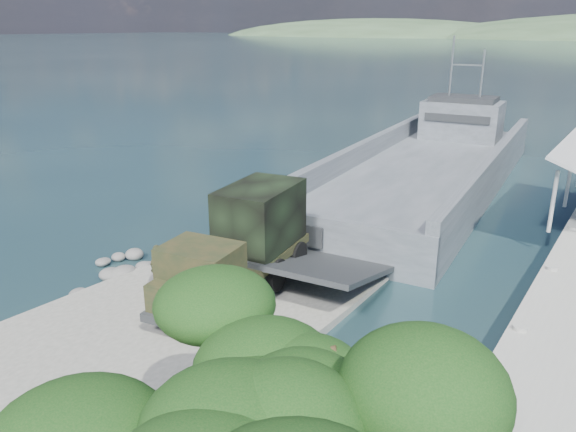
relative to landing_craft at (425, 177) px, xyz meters
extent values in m
plane|color=#173037|center=(-0.89, -23.14, -0.91)|extent=(1400.00, 1400.00, 0.00)
cube|color=slate|center=(-0.89, -24.14, -0.66)|extent=(10.00, 18.00, 0.50)
cube|color=#494F56|center=(-0.02, 0.25, -0.43)|extent=(12.44, 32.63, 2.66)
cube|color=#494F56|center=(-4.47, -0.16, 1.53)|extent=(3.55, 31.81, 1.38)
cube|color=#494F56|center=(4.42, 0.65, 1.53)|extent=(3.55, 31.81, 1.38)
cube|color=#494F56|center=(1.42, -15.52, 0.15)|extent=(9.56, 1.30, 2.76)
cube|color=#494F56|center=(-0.99, 10.83, 2.49)|extent=(6.74, 4.82, 3.19)
cube|color=#282A2C|center=(-0.99, 10.83, 4.30)|extent=(5.60, 3.87, 0.43)
cylinder|color=#9B9EA1|center=(-2.26, 10.71, 6.74)|extent=(0.17, 0.17, 5.31)
cylinder|color=#9B9EA1|center=(0.28, 10.95, 6.21)|extent=(0.17, 0.17, 4.25)
cylinder|color=black|center=(-1.04, -23.98, 0.29)|extent=(0.68, 1.45, 1.40)
cylinder|color=black|center=(1.41, -23.63, 0.29)|extent=(0.68, 1.45, 1.40)
cylinder|color=black|center=(-1.56, -20.36, 0.29)|extent=(0.68, 1.45, 1.40)
cylinder|color=black|center=(0.89, -20.01, 0.29)|extent=(0.68, 1.45, 1.40)
cylinder|color=black|center=(-1.86, -18.23, 0.29)|extent=(0.68, 1.45, 1.40)
cylinder|color=black|center=(0.58, -17.88, 0.29)|extent=(0.68, 1.45, 1.40)
cube|color=black|center=(-0.24, -20.83, 0.45)|extent=(3.51, 8.43, 0.27)
cube|color=black|center=(0.17, -23.70, 1.58)|extent=(2.97, 2.51, 2.15)
cube|color=black|center=(0.36, -24.98, 1.04)|extent=(2.59, 1.31, 1.08)
cube|color=black|center=(-0.46, -19.33, 0.83)|extent=(3.37, 5.28, 0.38)
cube|color=black|center=(-0.49, -19.12, 2.39)|extent=(3.14, 4.41, 2.69)
cube|color=#282A2C|center=(0.43, -25.51, 0.39)|extent=(2.70, 0.65, 0.32)
imported|color=black|center=(-3.02, -22.89, 0.44)|extent=(0.73, 0.62, 1.70)
ellipsoid|color=#0E3510|center=(5.78, -29.29, 4.40)|extent=(2.66, 2.66, 1.52)
camera|label=1|loc=(13.24, -37.61, 10.21)|focal=35.00mm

